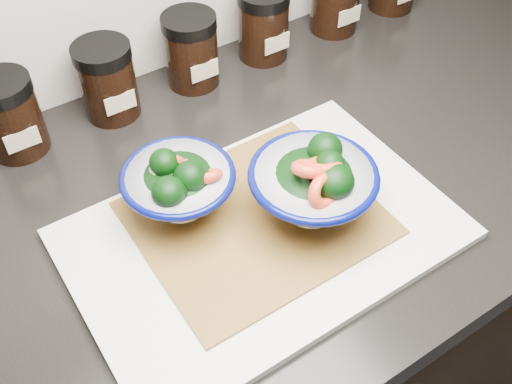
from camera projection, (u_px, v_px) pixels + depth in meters
cabinet at (309, 324)px, 1.18m from camera, size 3.43×0.58×0.86m
countertop at (330, 159)px, 0.85m from camera, size 3.50×0.60×0.04m
cutting_board at (262, 234)px, 0.72m from camera, size 0.45×0.30×0.01m
bamboo_mat at (256, 218)px, 0.73m from camera, size 0.28×0.24×0.00m
bowl_left at (179, 186)px, 0.70m from camera, size 0.14×0.14×0.09m
bowl_right at (314, 185)px, 0.69m from camera, size 0.15×0.15×0.11m
spice_jar_a at (10, 116)px, 0.79m from camera, size 0.08×0.08×0.11m
spice_jar_b at (107, 81)px, 0.84m from camera, size 0.08×0.08×0.11m
spice_jar_c at (191, 50)px, 0.90m from camera, size 0.08×0.08×0.11m
spice_jar_d at (263, 24)px, 0.94m from camera, size 0.08×0.08×0.11m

